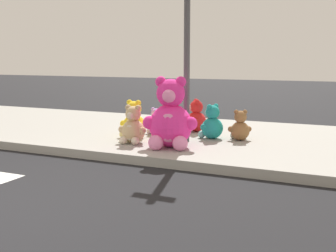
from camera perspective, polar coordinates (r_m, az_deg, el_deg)
sidewalk at (r=8.84m, az=-1.61°, el=-1.12°), size 28.00×4.40×0.15m
sign_pole at (r=7.57m, az=2.57°, el=10.64°), size 0.56×0.11×3.20m
plush_pink_large at (r=7.12m, az=0.32°, el=0.92°), size 0.90×0.85×1.20m
plush_brown at (r=7.90m, az=9.71°, el=-0.25°), size 0.41×0.41×0.57m
plush_red at (r=8.72m, az=3.71°, el=1.01°), size 0.49×0.47×0.67m
plush_teal at (r=7.98m, az=5.91°, el=0.18°), size 0.47×0.48×0.66m
plush_yellow at (r=8.07m, az=-4.70°, el=0.48°), size 0.56×0.50×0.72m
plush_lavender at (r=8.48m, az=-1.65°, el=0.39°), size 0.41×0.36×0.53m
plush_tan at (r=7.53m, az=-4.78°, el=-0.25°), size 0.53×0.47×0.69m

